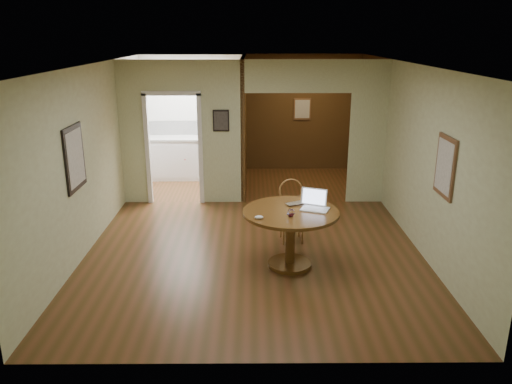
{
  "coord_description": "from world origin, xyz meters",
  "views": [
    {
      "loc": [
        -0.01,
        -6.72,
        3.15
      ],
      "look_at": [
        0.03,
        -0.2,
        1.06
      ],
      "focal_mm": 35.0,
      "sensor_mm": 36.0,
      "label": 1
    }
  ],
  "objects_px": {
    "chair": "(291,207)",
    "closed_laptop": "(299,204)",
    "open_laptop": "(315,204)",
    "dining_table": "(291,225)"
  },
  "relations": [
    {
      "from": "open_laptop",
      "to": "closed_laptop",
      "type": "bearing_deg",
      "value": 171.9
    },
    {
      "from": "dining_table",
      "to": "open_laptop",
      "type": "height_order",
      "value": "open_laptop"
    },
    {
      "from": "open_laptop",
      "to": "closed_laptop",
      "type": "height_order",
      "value": "open_laptop"
    },
    {
      "from": "dining_table",
      "to": "open_laptop",
      "type": "distance_m",
      "value": 0.45
    },
    {
      "from": "dining_table",
      "to": "closed_laptop",
      "type": "distance_m",
      "value": 0.34
    },
    {
      "from": "chair",
      "to": "open_laptop",
      "type": "height_order",
      "value": "open_laptop"
    },
    {
      "from": "chair",
      "to": "closed_laptop",
      "type": "xyz_separation_m",
      "value": [
        0.04,
        -0.73,
        0.3
      ]
    },
    {
      "from": "dining_table",
      "to": "chair",
      "type": "height_order",
      "value": "chair"
    },
    {
      "from": "dining_table",
      "to": "closed_laptop",
      "type": "bearing_deg",
      "value": 61.29
    },
    {
      "from": "open_laptop",
      "to": "closed_laptop",
      "type": "xyz_separation_m",
      "value": [
        -0.21,
        0.12,
        -0.05
      ]
    }
  ]
}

